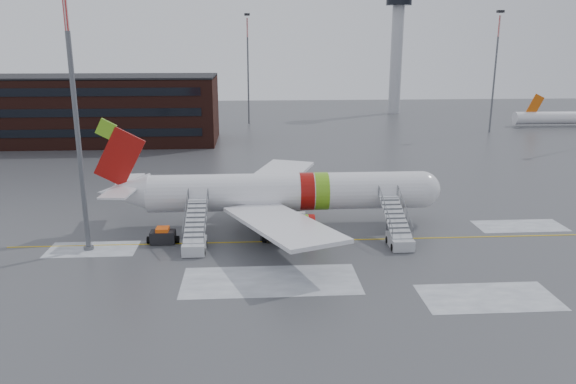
{
  "coord_description": "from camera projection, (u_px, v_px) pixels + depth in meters",
  "views": [
    {
      "loc": [
        -7.25,
        -51.04,
        18.35
      ],
      "look_at": [
        -3.85,
        2.11,
        4.0
      ],
      "focal_mm": 35.0,
      "sensor_mm": 36.0,
      "label": 1
    }
  ],
  "objects": [
    {
      "name": "pushback_tug",
      "position": [
        276.0,
        233.0,
        53.18
      ],
      "size": [
        3.32,
        2.85,
        1.7
      ],
      "color": "black",
      "rests_on": "ground"
    },
    {
      "name": "light_mast_far_n",
      "position": [
        248.0,
        62.0,
        125.47
      ],
      "size": [
        1.2,
        1.2,
        24.25
      ],
      "color": "#595B60",
      "rests_on": "ground"
    },
    {
      "name": "airliner",
      "position": [
        277.0,
        193.0,
        57.18
      ],
      "size": [
        35.03,
        32.97,
        11.18
      ],
      "color": "white",
      "rests_on": "ground"
    },
    {
      "name": "airstair_fwd",
      "position": [
        398.0,
        233.0,
        52.17
      ],
      "size": [
        2.05,
        7.7,
        3.48
      ],
      "color": "#B3B6BB",
      "rests_on": "ground"
    },
    {
      "name": "terminal_building",
      "position": [
        46.0,
        110.0,
        103.0
      ],
      "size": [
        62.0,
        16.11,
        12.3
      ],
      "color": "#3F1E16",
      "rests_on": "ground"
    },
    {
      "name": "ground",
      "position": [
        329.0,
        237.0,
        54.4
      ],
      "size": [
        260.0,
        260.0,
        0.0
      ],
      "primitive_type": "plane",
      "color": "#494C4F",
      "rests_on": "ground"
    },
    {
      "name": "control_tower",
      "position": [
        397.0,
        39.0,
        142.92
      ],
      "size": [
        6.4,
        6.4,
        30.0
      ],
      "color": "#B2B5BA",
      "rests_on": "ground"
    },
    {
      "name": "baggage_tractor",
      "position": [
        163.0,
        237.0,
        52.5
      ],
      "size": [
        2.98,
        1.39,
        1.55
      ],
      "color": "black",
      "rests_on": "ground"
    },
    {
      "name": "airstair_aft",
      "position": [
        195.0,
        238.0,
        51.01
      ],
      "size": [
        2.05,
        7.7,
        3.48
      ],
      "color": "silver",
      "rests_on": "ground"
    },
    {
      "name": "light_mast_near",
      "position": [
        75.0,
        111.0,
        47.83
      ],
      "size": [
        1.2,
        1.2,
        24.22
      ],
      "color": "#595B60",
      "rests_on": "ground"
    },
    {
      "name": "light_mast_far_ne",
      "position": [
        496.0,
        64.0,
        113.14
      ],
      "size": [
        1.2,
        1.2,
        24.25
      ],
      "color": "#595B60",
      "rests_on": "ground"
    }
  ]
}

